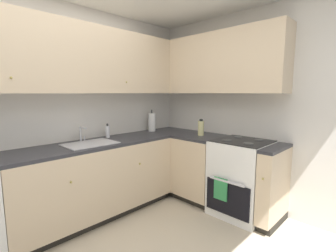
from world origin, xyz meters
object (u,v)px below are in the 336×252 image
(soap_bottle, at_px, (108,132))
(oil_bottle, at_px, (201,128))
(paper_towel_roll, at_px, (152,122))
(oven_range, at_px, (241,177))

(soap_bottle, distance_m, oil_bottle, 1.25)
(paper_towel_roll, bearing_deg, soap_bottle, 178.48)
(soap_bottle, bearing_deg, paper_towel_roll, -1.52)
(soap_bottle, bearing_deg, oil_bottle, -38.29)
(oven_range, relative_size, soap_bottle, 5.83)
(oven_range, xyz_separation_m, soap_bottle, (-1.00, 1.39, 0.53))
(oven_range, relative_size, paper_towel_roll, 3.16)
(oven_range, height_order, soap_bottle, soap_bottle)
(oven_range, bearing_deg, soap_bottle, 125.75)
(oven_range, distance_m, soap_bottle, 1.79)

